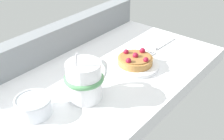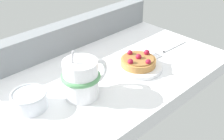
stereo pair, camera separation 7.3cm
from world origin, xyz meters
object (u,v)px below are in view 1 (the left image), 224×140
raspberry_tart (135,60)px  dessert_plate (135,65)px  coffee_mug (85,80)px  dessert_fork (161,46)px  sugar_bowl (34,105)px

raspberry_tart → dessert_plate: bearing=150.5°
dessert_plate → coffee_mug: (-18.64, 0.86, 4.26)cm
dessert_plate → dessert_fork: size_ratio=0.82×
dessert_plate → dessert_fork: 14.66cm
raspberry_tart → coffee_mug: (-18.65, 0.87, 2.52)cm
dessert_plate → raspberry_tart: (0.01, -0.01, 1.73)cm
coffee_mug → dessert_fork: (33.28, -0.19, -4.44)cm
coffee_mug → raspberry_tart: bearing=-2.7°
raspberry_tart → sugar_bowl: raspberry_tart is taller
raspberry_tart → coffee_mug: bearing=177.3°
dessert_fork → sugar_bowl: sugar_bowl is taller
dessert_plate → raspberry_tart: raspberry_tart is taller
sugar_bowl → raspberry_tart: bearing=-10.1°
raspberry_tart → coffee_mug: 18.84cm
dessert_plate → sugar_bowl: (-30.00, 5.37, 1.66)cm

